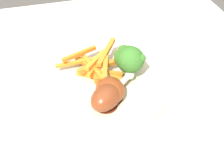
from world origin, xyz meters
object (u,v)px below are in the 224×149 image
Objects in this scene: broccoli_floret_front at (131,60)px; broccoli_floret_middle at (127,58)px; chicken_drumstick_near at (108,96)px; fork at (129,22)px; dinner_plate at (112,84)px; chicken_drumstick_far at (110,88)px; carrot_fries_pile at (96,66)px; dining_table at (86,111)px.

broccoli_floret_front is 1.11× the size of broccoli_floret_middle.
chicken_drumstick_near reaches higher than fork.
dinner_plate is 3.22× the size of broccoli_floret_front.
carrot_fries_pile is at bearing -82.26° from chicken_drumstick_far.
broccoli_floret_front reaches higher than fork.
broccoli_floret_front is at bearing -136.46° from chicken_drumstick_near.
chicken_drumstick_far is at bearing 113.00° from dining_table.
chicken_drumstick_near is (0.06, 0.08, -0.02)m from broccoli_floret_middle.
chicken_drumstick_near is at bearing 90.97° from carrot_fries_pile.
broccoli_floret_middle reaches higher than carrot_fries_pile.
carrot_fries_pile reaches higher than dining_table.
dinner_plate is 2.07× the size of chicken_drumstick_far.
broccoli_floret_middle is at bearing 164.50° from carrot_fries_pile.
carrot_fries_pile is (-0.03, 0.02, 0.16)m from dining_table.
dinner_plate reaches higher than dining_table.
broccoli_floret_front is 0.02m from broccoli_floret_middle.
dinner_plate is 1.30× the size of fork.
chicken_drumstick_near reaches higher than carrot_fries_pile.
broccoli_floret_front is 0.07m from chicken_drumstick_far.
chicken_drumstick_near is (0.06, 0.06, -0.03)m from broccoli_floret_front.
carrot_fries_pile reaches higher than fork.
chicken_drumstick_near is (-0.00, 0.09, 0.00)m from carrot_fries_pile.
dinner_plate reaches higher than fork.
carrot_fries_pile reaches higher than dinner_plate.
broccoli_floret_front is 0.25m from fork.
chicken_drumstick_far is at bearing 36.47° from broccoli_floret_front.
chicken_drumstick_far reaches higher than fork.
dining_table is 0.21m from broccoli_floret_front.
broccoli_floret_middle is at bearing -132.76° from chicken_drumstick_far.
chicken_drumstick_far is at bearing 97.74° from carrot_fries_pile.
broccoli_floret_middle is 0.60× the size of chicken_drumstick_near.
chicken_drumstick_far reaches higher than carrot_fries_pile.
dining_table is at bearing -33.29° from carrot_fries_pile.
broccoli_floret_front is at bearing 28.73° from fork.
broccoli_floret_front is at bearing -143.53° from chicken_drumstick_far.
carrot_fries_pile is 0.09m from chicken_drumstick_near.
dining_table is at bearing 3.42° from fork.
broccoli_floret_middle is 0.08m from chicken_drumstick_far.
fork is at bearing -114.72° from chicken_drumstick_far.
chicken_drumstick_near is (-0.03, 0.11, 0.16)m from dining_table.
carrot_fries_pile is 1.37× the size of chicken_drumstick_near.
dining_table is 3.68× the size of dinner_plate.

